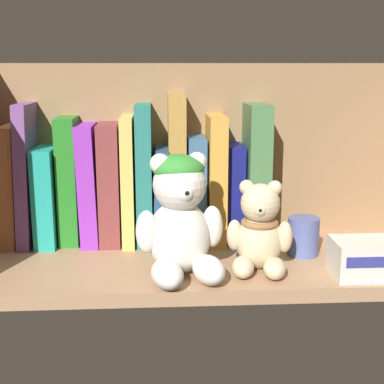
% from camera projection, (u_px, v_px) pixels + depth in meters
% --- Properties ---
extents(shelf_board, '(0.68, 0.25, 0.02)m').
position_uv_depth(shelf_board, '(214.00, 264.00, 0.83)').
color(shelf_board, '#A87F5B').
rests_on(shelf_board, ground).
extents(shelf_back_panel, '(0.70, 0.01, 0.30)m').
position_uv_depth(shelf_back_panel, '(207.00, 156.00, 0.92)').
color(shelf_back_panel, olive).
rests_on(shelf_back_panel, ground).
extents(book_0, '(0.03, 0.12, 0.19)m').
position_uv_depth(book_0, '(15.00, 184.00, 0.88)').
color(book_0, '#AC663F').
rests_on(book_0, shelf_board).
extents(book_1, '(0.03, 0.13, 0.23)m').
position_uv_depth(book_1, '(30.00, 173.00, 0.88)').
color(book_1, '#724687').
rests_on(book_1, shelf_board).
extents(book_2, '(0.03, 0.13, 0.16)m').
position_uv_depth(book_2, '(49.00, 194.00, 0.89)').
color(book_2, teal).
rests_on(book_2, shelf_board).
extents(book_3, '(0.03, 0.10, 0.20)m').
position_uv_depth(book_3, '(70.00, 179.00, 0.89)').
color(book_3, '#237821').
rests_on(book_3, shelf_board).
extents(book_4, '(0.03, 0.12, 0.19)m').
position_uv_depth(book_4, '(90.00, 182.00, 0.89)').
color(book_4, purple).
rests_on(book_4, shelf_board).
extents(book_5, '(0.03, 0.12, 0.19)m').
position_uv_depth(book_5, '(111.00, 182.00, 0.89)').
color(book_5, brown).
rests_on(book_5, shelf_board).
extents(book_6, '(0.02, 0.13, 0.20)m').
position_uv_depth(book_6, '(129.00, 178.00, 0.89)').
color(book_6, '#CFBC59').
rests_on(book_6, shelf_board).
extents(book_7, '(0.02, 0.12, 0.22)m').
position_uv_depth(book_7, '(145.00, 173.00, 0.89)').
color(book_7, '#247168').
rests_on(book_7, shelf_board).
extents(book_8, '(0.03, 0.14, 0.15)m').
position_uv_depth(book_8, '(161.00, 193.00, 0.90)').
color(book_8, navy).
rests_on(book_8, shelf_board).
extents(book_9, '(0.03, 0.09, 0.24)m').
position_uv_depth(book_9, '(177.00, 167.00, 0.89)').
color(book_9, '#AF8039').
rests_on(book_9, shelf_board).
extents(book_10, '(0.03, 0.12, 0.17)m').
position_uv_depth(book_10, '(196.00, 187.00, 0.90)').
color(book_10, '#376085').
rests_on(book_10, shelf_board).
extents(book_11, '(0.03, 0.14, 0.21)m').
position_uv_depth(book_11, '(214.00, 177.00, 0.90)').
color(book_11, gold).
rests_on(book_11, shelf_board).
extents(book_12, '(0.03, 0.10, 0.16)m').
position_uv_depth(book_12, '(233.00, 191.00, 0.91)').
color(book_12, navy).
rests_on(book_12, shelf_board).
extents(book_13, '(0.03, 0.14, 0.22)m').
position_uv_depth(book_13, '(254.00, 171.00, 0.90)').
color(book_13, '#467445').
rests_on(book_13, shelf_board).
extents(teddy_bear_larger, '(0.13, 0.13, 0.17)m').
position_uv_depth(teddy_bear_larger, '(180.00, 218.00, 0.74)').
color(teddy_bear_larger, white).
rests_on(teddy_bear_larger, shelf_board).
extents(teddy_bear_smaller, '(0.09, 0.10, 0.13)m').
position_uv_depth(teddy_bear_smaller, '(260.00, 232.00, 0.76)').
color(teddy_bear_smaller, beige).
rests_on(teddy_bear_smaller, shelf_board).
extents(pillar_candle, '(0.05, 0.05, 0.06)m').
position_uv_depth(pillar_candle, '(303.00, 236.00, 0.83)').
color(pillar_candle, '#4C5B99').
rests_on(pillar_candle, shelf_board).
extents(small_product_box, '(0.10, 0.07, 0.05)m').
position_uv_depth(small_product_box, '(368.00, 258.00, 0.75)').
color(small_product_box, silver).
rests_on(small_product_box, shelf_board).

